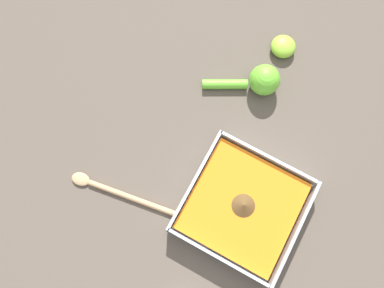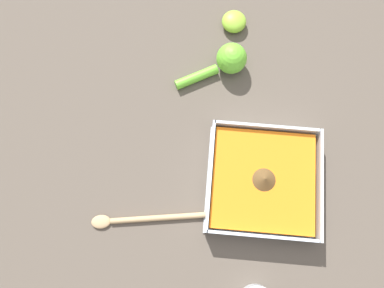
{
  "view_description": "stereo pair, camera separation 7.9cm",
  "coord_description": "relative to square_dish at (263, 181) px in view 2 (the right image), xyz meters",
  "views": [
    {
      "loc": [
        0.11,
        -0.06,
        0.79
      ],
      "look_at": [
        -0.06,
        -0.15,
        0.03
      ],
      "focal_mm": 35.0,
      "sensor_mm": 36.0,
      "label": 1
    },
    {
      "loc": [
        0.14,
        -0.14,
        0.79
      ],
      "look_at": [
        -0.06,
        -0.15,
        0.03
      ],
      "focal_mm": 35.0,
      "sensor_mm": 36.0,
      "label": 2
    }
  ],
  "objects": [
    {
      "name": "wooden_spoon",
      "position": [
        0.1,
        -0.24,
        -0.02
      ],
      "size": [
        0.06,
        0.24,
        0.01
      ],
      "rotation": [
        0.0,
        0.0,
        4.86
      ],
      "color": "tan",
      "rests_on": "ground_plane"
    },
    {
      "name": "ground_plane",
      "position": [
        -0.01,
        -0.0,
        -0.02
      ],
      "size": [
        4.0,
        4.0,
        0.0
      ],
      "primitive_type": "plane",
      "color": "brown"
    },
    {
      "name": "lemon_half",
      "position": [
        -0.37,
        -0.08,
        -0.01
      ],
      "size": [
        0.06,
        0.06,
        0.03
      ],
      "color": "#93CC38",
      "rests_on": "ground_plane"
    },
    {
      "name": "square_dish",
      "position": [
        0.0,
        0.0,
        0.0
      ],
      "size": [
        0.23,
        0.23,
        0.06
      ],
      "color": "silver",
      "rests_on": "ground_plane"
    },
    {
      "name": "lemon_squeezer",
      "position": [
        -0.26,
        -0.09,
        0.01
      ],
      "size": [
        0.11,
        0.16,
        0.07
      ],
      "rotation": [
        0.0,
        0.0,
        2.07
      ],
      "color": "#6BC633",
      "rests_on": "ground_plane"
    }
  ]
}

